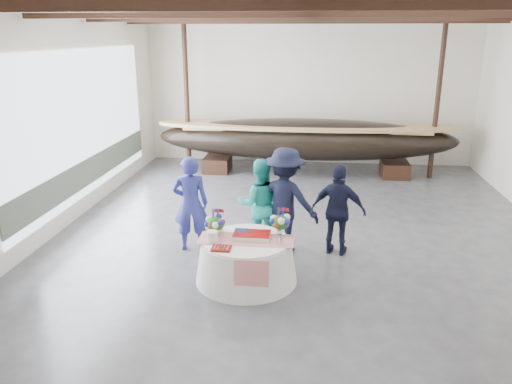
# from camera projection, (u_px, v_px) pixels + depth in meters

# --- Properties ---
(floor) EXTENTS (10.00, 12.00, 0.01)m
(floor) POSITION_uv_depth(u_px,v_px,m) (302.00, 232.00, 10.32)
(floor) COLOR #3D3D42
(floor) RESTS_ON ground
(wall_back) EXTENTS (10.00, 0.02, 4.50)m
(wall_back) POSITION_uv_depth(u_px,v_px,m) (309.00, 91.00, 15.32)
(wall_back) COLOR silver
(wall_back) RESTS_ON ground
(wall_front) EXTENTS (10.00, 0.02, 4.50)m
(wall_front) POSITION_uv_depth(u_px,v_px,m) (291.00, 253.00, 3.96)
(wall_front) COLOR silver
(wall_front) RESTS_ON ground
(wall_left) EXTENTS (0.02, 12.00, 4.50)m
(wall_left) POSITION_uv_depth(u_px,v_px,m) (60.00, 119.00, 10.18)
(wall_left) COLOR silver
(wall_left) RESTS_ON ground
(pavilion_structure) EXTENTS (9.80, 11.76, 4.50)m
(pavilion_structure) POSITION_uv_depth(u_px,v_px,m) (309.00, 29.00, 9.86)
(pavilion_structure) COLOR black
(pavilion_structure) RESTS_ON ground
(open_bay) EXTENTS (0.03, 7.00, 3.20)m
(open_bay) POSITION_uv_depth(u_px,v_px,m) (86.00, 131.00, 11.25)
(open_bay) COLOR silver
(open_bay) RESTS_ON ground
(longboat_display) EXTENTS (8.60, 1.72, 1.61)m
(longboat_display) POSITION_uv_depth(u_px,v_px,m) (305.00, 139.00, 14.32)
(longboat_display) COLOR black
(longboat_display) RESTS_ON ground
(banquet_table) EXTENTS (1.68, 1.68, 0.72)m
(banquet_table) POSITION_uv_depth(u_px,v_px,m) (246.00, 260.00, 8.20)
(banquet_table) COLOR white
(banquet_table) RESTS_ON ground
(tabletop_items) EXTENTS (1.55, 0.99, 0.40)m
(tabletop_items) POSITION_uv_depth(u_px,v_px,m) (245.00, 227.00, 8.20)
(tabletop_items) COLOR #B6121B
(tabletop_items) RESTS_ON banquet_table
(guest_woman_blue) EXTENTS (0.74, 0.56, 1.81)m
(guest_woman_blue) POSITION_uv_depth(u_px,v_px,m) (191.00, 204.00, 9.24)
(guest_woman_blue) COLOR navy
(guest_woman_blue) RESTS_ON ground
(guest_woman_teal) EXTENTS (0.92, 0.75, 1.74)m
(guest_woman_teal) POSITION_uv_depth(u_px,v_px,m) (260.00, 204.00, 9.34)
(guest_woman_teal) COLOR teal
(guest_woman_teal) RESTS_ON ground
(guest_man_left) EXTENTS (1.44, 1.08, 1.98)m
(guest_man_left) POSITION_uv_depth(u_px,v_px,m) (285.00, 201.00, 9.15)
(guest_man_left) COLOR black
(guest_man_left) RESTS_ON ground
(guest_man_right) EXTENTS (1.06, 0.64, 1.69)m
(guest_man_right) POSITION_uv_depth(u_px,v_px,m) (338.00, 210.00, 9.07)
(guest_man_right) COLOR black
(guest_man_right) RESTS_ON ground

